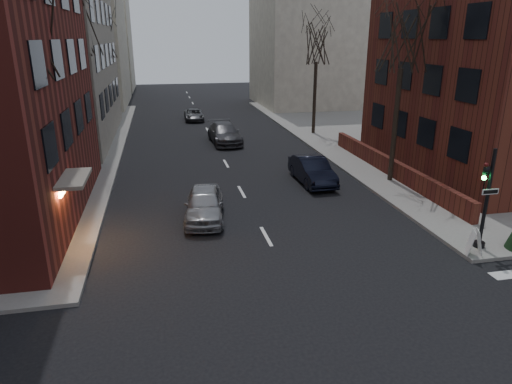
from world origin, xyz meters
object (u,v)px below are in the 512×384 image
Objects in this scene: tree_left_c at (102,37)px; car_lane_gray at (225,133)px; car_lane_far at (194,115)px; tree_left_a at (24,25)px; parked_sedan at (312,170)px; car_lane_silver at (204,204)px; sandwich_board at (475,242)px; traffic_signal at (484,205)px; tree_right_a at (404,38)px; streetlamp_near at (86,108)px; streetlamp_far at (115,78)px; tree_left_b at (76,22)px; tree_right_b at (317,43)px.

car_lane_gray is at bearing -45.43° from tree_left_c.
tree_left_a is at bearing -105.91° from car_lane_far.
car_lane_silver is (-6.66, -4.31, -0.01)m from parked_sedan.
sandwich_board is at bearing -62.82° from tree_left_c.
tree_left_c is (-16.74, 31.01, 6.12)m from traffic_signal.
tree_left_a reaches higher than car_lane_far.
traffic_signal is 10.92m from tree_right_a.
streetlamp_near is at bearing 141.13° from traffic_signal.
tree_left_c is at bearing -106.70° from streetlamp_far.
streetlamp_far is 8.30m from car_lane_far.
tree_right_b is (17.60, 6.00, -1.33)m from tree_left_b.
sandwich_board is at bearing -65.06° from streetlamp_far.
streetlamp_near reaches higher than car_lane_silver.
tree_left_b reaches higher than streetlamp_far.
traffic_signal is at bearing -61.64° from tree_left_c.
car_lane_gray is at bearing -52.54° from streetlamp_far.
streetlamp_far is 1.55× the size of car_lane_far.
tree_left_a is (-16.74, 5.01, 6.56)m from traffic_signal.
tree_left_a is 2.54× the size of car_lane_far.
traffic_signal is 0.41× the size of tree_right_a.
car_lane_silver is at bearing -60.74° from tree_left_b.
car_lane_silver is (6.44, -11.49, -8.17)m from tree_left_b.
tree_right_b reaches higher than parked_sedan.
tree_left_c is 36.17m from sandwich_board.
car_lane_far is at bearing 8.44° from tree_left_c.
parked_sedan is at bearing -58.27° from tree_left_c.
tree_left_a reaches higher than streetlamp_far.
traffic_signal is at bearing -45.46° from tree_left_b.
car_lane_far reaches higher than sandwich_board.
tree_left_a is at bearing -161.00° from parked_sedan.
tree_left_c reaches higher than parked_sedan.
streetlamp_far is at bearing 125.31° from tree_right_a.
tree_left_b is 25.23m from sandwich_board.
car_lane_gray is (-8.00, -1.74, -6.81)m from tree_right_b.
tree_left_a reaches higher than traffic_signal.
streetlamp_far is 6.47× the size of sandwich_board.
streetlamp_near is at bearing -81.47° from tree_left_b.
tree_left_c is 1.55× the size of streetlamp_near.
tree_right_a reaches higher than streetlamp_near.
tree_right_b is 20.01m from streetlamp_near.
streetlamp_far is 1.37× the size of parked_sedan.
tree_left_b reaches higher than tree_left_c.
traffic_signal is at bearing -20.33° from car_lane_silver.
streetlamp_near is 13.36m from parked_sedan.
tree_left_a is 2.37× the size of car_lane_silver.
tree_right_a reaches higher than traffic_signal.
car_lane_silver is (5.84, -27.49, -3.50)m from streetlamp_far.
car_lane_far is at bearing 68.91° from streetlamp_near.
tree_left_c reaches higher than car_lane_far.
tree_left_a is 1.91× the size of car_lane_gray.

